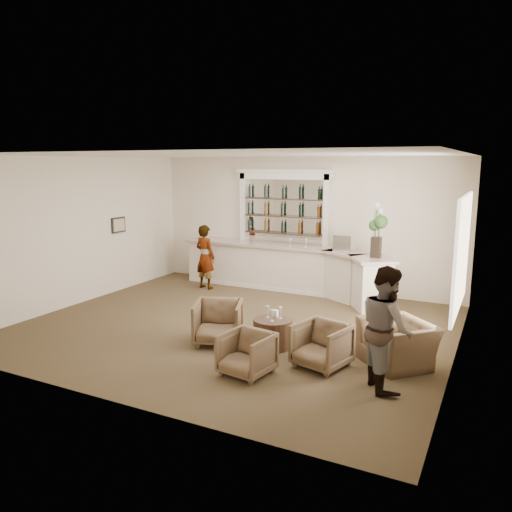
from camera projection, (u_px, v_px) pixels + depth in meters
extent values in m
plane|color=brown|center=(236.00, 326.00, 9.80)|extent=(8.00, 8.00, 0.00)
cube|color=#EFDEC6|center=(303.00, 224.00, 12.57)|extent=(8.00, 0.04, 3.30)
cube|color=#EFDEC6|center=(81.00, 231.00, 11.26)|extent=(0.04, 7.00, 3.30)
cube|color=#EFDEC6|center=(461.00, 262.00, 7.72)|extent=(0.04, 7.00, 3.30)
cube|color=white|center=(235.00, 155.00, 9.19)|extent=(8.00, 7.00, 0.04)
cube|color=white|center=(462.00, 253.00, 8.17)|extent=(0.05, 2.40, 1.90)
cube|color=black|center=(118.00, 225.00, 12.30)|extent=(0.04, 0.46, 0.38)
cube|color=#C3B49B|center=(119.00, 225.00, 12.29)|extent=(0.01, 0.38, 0.30)
cube|color=white|center=(261.00, 266.00, 12.90)|extent=(4.00, 0.70, 1.08)
cube|color=beige|center=(261.00, 244.00, 12.78)|extent=(4.10, 0.82, 0.06)
cube|color=white|center=(347.00, 277.00, 11.66)|extent=(1.12, 1.04, 1.08)
cube|color=beige|center=(347.00, 253.00, 11.54)|extent=(1.27, 1.19, 0.06)
cube|color=white|center=(371.00, 284.00, 10.90)|extent=(1.08, 1.14, 1.08)
cube|color=beige|center=(372.00, 259.00, 10.78)|extent=(1.24, 1.29, 0.06)
cube|color=silver|center=(255.00, 287.00, 12.70)|extent=(4.00, 0.06, 0.10)
cube|color=white|center=(284.00, 211.00, 12.71)|extent=(2.15, 0.02, 1.65)
cube|color=silver|center=(244.00, 228.00, 13.26)|extent=(0.14, 0.16, 2.90)
cube|color=silver|center=(326.00, 233.00, 12.24)|extent=(0.14, 0.16, 2.90)
cube|color=silver|center=(284.00, 176.00, 12.50)|extent=(2.52, 0.16, 0.18)
cube|color=silver|center=(284.00, 171.00, 12.48)|extent=(2.64, 0.20, 0.08)
cube|color=#322619|center=(282.00, 234.00, 12.72)|extent=(2.05, 0.20, 0.03)
cube|color=#322619|center=(283.00, 216.00, 12.64)|extent=(2.05, 0.20, 0.03)
cube|color=#322619|center=(283.00, 199.00, 12.56)|extent=(2.05, 0.20, 0.03)
cylinder|color=#482D1F|center=(273.00, 333.00, 8.66)|extent=(0.69, 0.69, 0.50)
imported|color=gray|center=(205.00, 257.00, 12.62)|extent=(0.66, 0.50, 1.63)
imported|color=gray|center=(386.00, 328.00, 6.99)|extent=(1.03, 1.08, 1.76)
imported|color=brown|center=(218.00, 322.00, 8.83)|extent=(1.06, 1.08, 0.76)
imported|color=brown|center=(247.00, 354.00, 7.51)|extent=(0.81, 0.82, 0.66)
imported|color=brown|center=(322.00, 345.00, 7.78)|extent=(0.93, 0.94, 0.71)
imported|color=brown|center=(398.00, 343.00, 7.90)|extent=(1.41, 1.41, 0.69)
cube|color=silver|center=(344.00, 243.00, 11.56)|extent=(0.46, 0.40, 0.39)
cube|color=black|center=(376.00, 247.00, 10.77)|extent=(0.20, 0.20, 0.45)
cube|color=white|center=(275.00, 313.00, 8.74)|extent=(0.08, 0.08, 0.12)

